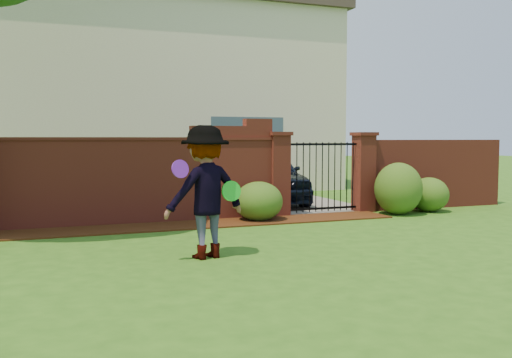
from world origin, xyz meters
name	(u,v)px	position (x,y,z in m)	size (l,w,h in m)	color
ground	(234,262)	(0.00, 0.00, -0.01)	(80.00, 80.00, 0.01)	#2B5615
mulch_bed	(131,228)	(-0.95, 3.34, 0.01)	(11.10, 1.08, 0.03)	black
brick_wall	(70,180)	(-2.01, 4.00, 0.93)	(8.70, 0.31, 2.16)	maroon
brick_wall_return	(433,174)	(6.60, 4.00, 0.85)	(4.00, 0.25, 1.70)	maroon
pillar_left	(278,173)	(2.40, 4.00, 0.96)	(0.50, 0.50, 1.88)	maroon
pillar_right	(364,171)	(4.60, 4.00, 0.96)	(0.50, 0.50, 1.88)	maroon
iron_gate	(322,177)	(3.50, 4.00, 0.85)	(1.78, 0.03, 1.60)	black
driveway	(259,196)	(3.50, 8.00, 0.01)	(3.20, 8.00, 0.01)	slate
house	(150,97)	(1.00, 12.00, 3.16)	(12.40, 6.40, 6.30)	beige
car	(267,176)	(3.08, 6.36, 0.72)	(1.71, 4.25, 1.45)	black
shrub_left	(259,201)	(1.71, 3.44, 0.42)	(1.02, 1.02, 0.83)	#244E17
shrub_middle	(398,189)	(5.04, 3.23, 0.59)	(1.08, 1.08, 1.19)	#244E17
shrub_right	(429,195)	(6.02, 3.38, 0.41)	(0.92, 0.92, 0.81)	#244E17
man	(206,192)	(-0.30, 0.34, 0.96)	(1.25, 0.72, 1.93)	gray
frisbee_purple	(180,169)	(-0.73, 0.13, 1.32)	(0.26, 0.26, 0.02)	#6A1CB2
frisbee_green	(231,191)	(0.04, 0.21, 0.98)	(0.30, 0.30, 0.03)	green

